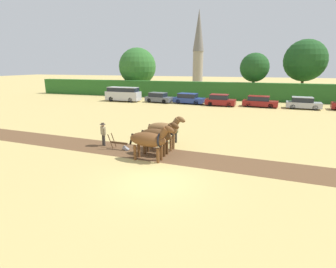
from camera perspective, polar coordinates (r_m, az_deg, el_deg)
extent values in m
plane|color=tan|center=(12.97, -2.48, -10.11)|extent=(240.00, 240.00, 0.00)
cube|color=brown|center=(19.15, -16.64, -2.41)|extent=(33.69, 4.80, 0.01)
cube|color=#286023|center=(44.01, 12.17, 9.15)|extent=(69.91, 1.42, 2.79)
cylinder|color=brown|center=(52.05, -6.54, 10.45)|extent=(0.44, 0.44, 3.24)
sphere|color=#2D6628|center=(51.91, -6.66, 14.35)|extent=(7.03, 7.03, 7.03)
cylinder|color=#4C3823|center=(46.39, 17.99, 9.67)|extent=(0.44, 0.44, 3.81)
sphere|color=#1E4C1E|center=(46.25, 18.31, 13.60)|extent=(4.66, 4.66, 4.66)
cylinder|color=#4C3823|center=(49.37, 27.11, 9.37)|extent=(0.44, 0.44, 4.35)
sphere|color=#1E4C1E|center=(49.26, 27.67, 13.99)|extent=(6.66, 6.66, 6.66)
cylinder|color=gray|center=(78.16, 6.50, 14.05)|extent=(2.86, 2.86, 9.19)
cone|color=slate|center=(78.71, 6.73, 21.50)|extent=(3.15, 3.15, 11.24)
ellipsoid|color=brown|center=(15.29, -4.43, -1.19)|extent=(2.33, 1.03, 0.85)
cylinder|color=brown|center=(15.46, -1.49, -4.15)|extent=(0.18, 0.18, 0.88)
cylinder|color=brown|center=(15.04, -2.21, -4.72)|extent=(0.18, 0.18, 0.88)
cylinder|color=brown|center=(16.06, -6.39, -3.52)|extent=(0.18, 0.18, 0.88)
cylinder|color=brown|center=(15.65, -7.21, -4.04)|extent=(0.18, 0.18, 0.88)
cylinder|color=brown|center=(14.80, -1.07, 0.13)|extent=(0.77, 0.45, 0.83)
ellipsoid|color=brown|center=(14.60, 0.29, 1.01)|extent=(0.69, 0.30, 0.54)
cube|color=black|center=(14.69, -0.47, 0.75)|extent=(0.39, 0.10, 0.51)
cylinder|color=black|center=(15.80, -7.97, -1.11)|extent=(0.30, 0.14, 0.71)
torus|color=black|center=(14.96, -1.67, -1.25)|extent=(0.17, 0.87, 0.87)
ellipsoid|color=#513319|center=(16.29, -2.73, -0.29)|extent=(2.11, 1.01, 0.83)
cylinder|color=#513319|center=(16.49, -0.23, -2.99)|extent=(0.18, 0.18, 0.85)
cylinder|color=#513319|center=(16.06, -0.85, -3.48)|extent=(0.18, 0.18, 0.85)
cylinder|color=#513319|center=(16.99, -4.43, -2.49)|extent=(0.18, 0.18, 0.85)
cylinder|color=#513319|center=(16.58, -5.15, -2.95)|extent=(0.18, 0.18, 0.85)
cylinder|color=#513319|center=(15.86, 0.15, 0.99)|extent=(0.76, 0.44, 0.82)
ellipsoid|color=#513319|center=(15.67, 1.43, 1.82)|extent=(0.69, 0.30, 0.54)
cube|color=black|center=(15.76, 0.71, 1.56)|extent=(0.39, 0.10, 0.51)
cylinder|color=black|center=(16.72, -5.79, -0.27)|extent=(0.30, 0.14, 0.71)
torus|color=black|center=(16.01, -0.37, -0.31)|extent=(0.16, 0.86, 0.86)
ellipsoid|color=brown|center=(17.27, -1.23, 1.08)|extent=(2.17, 1.03, 0.85)
cylinder|color=brown|center=(17.48, 1.19, -1.72)|extent=(0.18, 0.18, 0.99)
cylinder|color=brown|center=(17.03, 0.62, -2.17)|extent=(0.18, 0.18, 0.99)
cylinder|color=brown|center=(17.97, -2.95, -1.28)|extent=(0.18, 0.18, 0.99)
cylinder|color=brown|center=(17.54, -3.60, -1.69)|extent=(0.18, 0.18, 0.99)
cylinder|color=brown|center=(16.85, 1.60, 2.36)|extent=(0.79, 0.45, 0.85)
ellipsoid|color=brown|center=(16.67, 2.87, 3.18)|extent=(0.69, 0.30, 0.54)
cube|color=black|center=(16.76, 2.16, 2.92)|extent=(0.40, 0.10, 0.53)
cylinder|color=black|center=(17.68, -4.25, 1.07)|extent=(0.30, 0.14, 0.71)
torus|color=black|center=(16.99, 1.09, 1.09)|extent=(0.17, 0.88, 0.87)
cube|color=#4C331E|center=(17.70, -10.58, -1.92)|extent=(1.22, 0.18, 0.12)
cube|color=#939399|center=(17.56, -9.17, -3.18)|extent=(0.49, 0.23, 0.39)
cylinder|color=#4C331E|center=(18.12, -11.75, -1.26)|extent=(0.40, 0.09, 0.96)
cylinder|color=#4C331E|center=(17.80, -12.44, -1.59)|extent=(0.40, 0.09, 0.96)
cylinder|color=#38332D|center=(18.89, -13.95, -1.22)|extent=(0.14, 0.14, 0.79)
cylinder|color=#38332D|center=(18.70, -13.70, -1.37)|extent=(0.14, 0.14, 0.79)
cube|color=tan|center=(18.62, -13.95, 0.69)|extent=(0.49, 0.43, 0.56)
sphere|color=tan|center=(18.53, -14.03, 1.87)|extent=(0.21, 0.21, 0.21)
cylinder|color=tan|center=(18.88, -14.27, 0.79)|extent=(0.09, 0.09, 0.53)
cylinder|color=tan|center=(18.38, -13.62, 0.46)|extent=(0.09, 0.09, 0.53)
cylinder|color=#42382D|center=(18.52, -14.04, 2.06)|extent=(0.41, 0.41, 0.02)
cylinder|color=#42382D|center=(18.51, -14.05, 2.21)|extent=(0.20, 0.20, 0.10)
cylinder|color=#38332D|center=(19.10, 1.51, -0.60)|extent=(0.14, 0.14, 0.79)
cylinder|color=#38332D|center=(18.92, 1.78, -0.75)|extent=(0.14, 0.14, 0.79)
cube|color=#4C6B4C|center=(18.84, 1.66, 1.30)|extent=(0.45, 0.48, 0.56)
sphere|color=tan|center=(18.75, 1.67, 2.47)|extent=(0.21, 0.21, 0.21)
cylinder|color=#4C6B4C|center=(19.09, 1.31, 1.41)|extent=(0.09, 0.09, 0.53)
cylinder|color=#4C6B4C|center=(18.60, 2.03, 1.05)|extent=(0.09, 0.09, 0.53)
cube|color=#BCBCC1|center=(41.62, -9.73, 8.22)|extent=(5.46, 2.03, 1.31)
cube|color=black|center=(41.53, -9.78, 9.52)|extent=(4.81, 1.83, 0.60)
cube|color=#BCBCC1|center=(41.50, -9.80, 9.98)|extent=(4.81, 1.83, 0.06)
cylinder|color=black|center=(41.63, -7.12, 7.64)|extent=(0.75, 0.24, 0.74)
cylinder|color=black|center=(40.18, -8.15, 7.35)|extent=(0.75, 0.24, 0.74)
cylinder|color=black|center=(43.21, -11.14, 7.74)|extent=(0.75, 0.24, 0.74)
cylinder|color=black|center=(41.82, -12.27, 7.45)|extent=(0.75, 0.24, 0.74)
cube|color=#565B66|center=(39.87, -1.93, 7.63)|extent=(4.34, 2.47, 0.68)
cube|color=black|center=(39.90, -2.20, 8.53)|extent=(2.70, 2.01, 0.56)
cube|color=#565B66|center=(39.87, -2.21, 8.98)|extent=(2.70, 2.01, 0.06)
cylinder|color=black|center=(39.98, 0.22, 7.38)|extent=(0.65, 0.33, 0.62)
cylinder|color=black|center=(38.61, -0.85, 7.11)|extent=(0.65, 0.33, 0.62)
cylinder|color=black|center=(41.19, -2.95, 7.57)|extent=(0.65, 0.33, 0.62)
cylinder|color=black|center=(39.87, -4.09, 7.32)|extent=(0.65, 0.33, 0.62)
cube|color=navy|center=(38.59, 4.60, 7.38)|extent=(4.66, 2.43, 0.69)
cube|color=black|center=(38.60, 4.31, 8.33)|extent=(2.88, 1.98, 0.56)
cube|color=navy|center=(38.57, 4.32, 8.79)|extent=(2.88, 1.98, 0.06)
cylinder|color=black|center=(38.87, 6.93, 7.09)|extent=(0.69, 0.32, 0.66)
cylinder|color=black|center=(37.41, 6.13, 6.81)|extent=(0.69, 0.32, 0.66)
cylinder|color=black|center=(39.85, 3.15, 7.36)|extent=(0.69, 0.32, 0.66)
cylinder|color=black|center=(38.43, 2.24, 7.09)|extent=(0.69, 0.32, 0.66)
cube|color=maroon|center=(37.17, 11.35, 6.88)|extent=(4.17, 2.03, 0.73)
cube|color=black|center=(37.12, 11.09, 7.93)|extent=(2.53, 1.75, 0.61)
cube|color=maroon|center=(37.08, 11.11, 8.44)|extent=(2.53, 1.75, 0.06)
cylinder|color=black|center=(37.78, 13.43, 6.55)|extent=(0.64, 0.26, 0.63)
cylinder|color=black|center=(36.25, 13.09, 6.23)|extent=(0.64, 0.26, 0.63)
cylinder|color=black|center=(38.18, 9.66, 6.82)|extent=(0.64, 0.26, 0.63)
cylinder|color=black|center=(36.66, 9.17, 6.52)|extent=(0.64, 0.26, 0.63)
cube|color=maroon|center=(37.54, 19.42, 6.36)|extent=(4.67, 2.28, 0.68)
cube|color=black|center=(37.48, 19.16, 7.33)|extent=(2.86, 1.89, 0.56)
cube|color=maroon|center=(37.44, 19.20, 7.81)|extent=(2.86, 1.89, 0.06)
cylinder|color=black|center=(38.24, 21.58, 6.01)|extent=(0.64, 0.29, 0.62)
cylinder|color=black|center=(36.71, 21.45, 5.70)|extent=(0.64, 0.29, 0.62)
cylinder|color=black|center=(38.46, 17.42, 6.41)|extent=(0.64, 0.29, 0.62)
cylinder|color=black|center=(36.94, 17.12, 6.11)|extent=(0.64, 0.29, 0.62)
cube|color=#A8A8B2|center=(38.07, 27.39, 5.68)|extent=(4.25, 2.12, 0.70)
cube|color=black|center=(37.97, 27.20, 6.66)|extent=(2.59, 1.81, 0.58)
cube|color=#A8A8B2|center=(37.94, 27.25, 7.13)|extent=(2.59, 1.81, 0.06)
cylinder|color=black|center=(39.02, 29.12, 5.35)|extent=(0.66, 0.27, 0.64)
cylinder|color=black|center=(37.47, 29.40, 4.99)|extent=(0.66, 0.27, 0.64)
cylinder|color=black|center=(38.78, 25.38, 5.74)|extent=(0.66, 0.27, 0.64)
cylinder|color=black|center=(37.21, 25.50, 5.40)|extent=(0.66, 0.27, 0.64)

